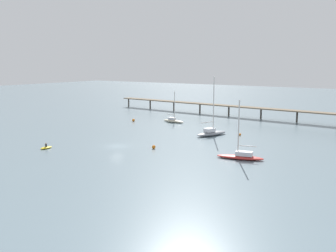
{
  "coord_description": "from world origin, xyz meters",
  "views": [
    {
      "loc": [
        48.7,
        -54.78,
        16.07
      ],
      "look_at": [
        0.0,
        17.93,
        1.5
      ],
      "focal_mm": 40.76,
      "sensor_mm": 36.0,
      "label": 1
    }
  ],
  "objects": [
    {
      "name": "mooring_buoy_far",
      "position": [
        7.33,
        2.13,
        0.35
      ],
      "size": [
        0.71,
        0.71,
        0.71
      ],
      "primitive_type": "sphere",
      "color": "orange",
      "rests_on": "ground_plane"
    },
    {
      "name": "ground_plane",
      "position": [
        0.0,
        0.0,
        0.0
      ],
      "size": [
        400.0,
        400.0,
        0.0
      ],
      "primitive_type": "plane",
      "color": "slate"
    },
    {
      "name": "dinghy_yellow",
      "position": [
        -9.71,
        -9.08,
        0.21
      ],
      "size": [
        1.29,
        2.61,
        1.14
      ],
      "color": "yellow",
      "rests_on": "ground_plane"
    },
    {
      "name": "pier",
      "position": [
        17.11,
        50.14,
        3.81
      ],
      "size": [
        85.47,
        9.4,
        6.32
      ],
      "color": "brown",
      "rests_on": "ground_plane"
    },
    {
      "name": "sailboat_red",
      "position": [
        24.16,
        3.93,
        0.64
      ],
      "size": [
        8.17,
        3.85,
        9.99
      ],
      "color": "red",
      "rests_on": "ground_plane"
    },
    {
      "name": "mooring_buoy_mid",
      "position": [
        -17.12,
        26.36,
        0.39
      ],
      "size": [
        0.78,
        0.78,
        0.78
      ],
      "primitive_type": "sphere",
      "color": "orange",
      "rests_on": "ground_plane"
    },
    {
      "name": "sailboat_cream",
      "position": [
        -7.15,
        31.17,
        0.61
      ],
      "size": [
        7.08,
        2.31,
        8.45
      ],
      "color": "beige",
      "rests_on": "ground_plane"
    },
    {
      "name": "mooring_buoy_inner",
      "position": [
        15.63,
        23.42,
        0.28
      ],
      "size": [
        0.55,
        0.55,
        0.55
      ],
      "primitive_type": "sphere",
      "color": "orange",
      "rests_on": "ground_plane"
    },
    {
      "name": "sailboat_gray",
      "position": [
        10.27,
        19.97,
        0.77
      ],
      "size": [
        5.13,
        8.63,
        13.09
      ],
      "color": "gray",
      "rests_on": "ground_plane"
    }
  ]
}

